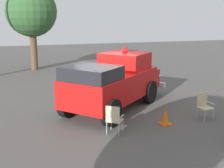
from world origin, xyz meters
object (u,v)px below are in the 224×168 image
(vintage_fire_truck, at_px, (115,81))
(lawn_chair_spare, at_px, (114,118))
(lawn_chair_by_car, at_px, (204,104))
(oak_tree_right, at_px, (31,12))
(traffic_cone, at_px, (165,116))

(vintage_fire_truck, bearing_deg, lawn_chair_spare, 71.12)
(lawn_chair_by_car, bearing_deg, oak_tree_right, -66.66)
(oak_tree_right, relative_size, traffic_cone, 9.61)
(vintage_fire_truck, xyz_separation_m, traffic_cone, (-1.16, 2.49, -0.89))
(lawn_chair_spare, relative_size, traffic_cone, 1.61)
(traffic_cone, bearing_deg, vintage_fire_truck, -65.13)
(lawn_chair_by_car, height_order, oak_tree_right, oak_tree_right)
(vintage_fire_truck, distance_m, lawn_chair_by_car, 3.77)
(oak_tree_right, bearing_deg, lawn_chair_by_car, 113.34)
(vintage_fire_truck, bearing_deg, lawn_chair_by_car, 141.45)
(lawn_chair_by_car, bearing_deg, traffic_cone, 5.69)
(lawn_chair_spare, height_order, traffic_cone, lawn_chair_spare)
(lawn_chair_by_car, bearing_deg, lawn_chair_spare, 6.96)
(vintage_fire_truck, height_order, lawn_chair_spare, vintage_fire_truck)
(vintage_fire_truck, xyz_separation_m, lawn_chair_spare, (0.95, 2.79, -0.61))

